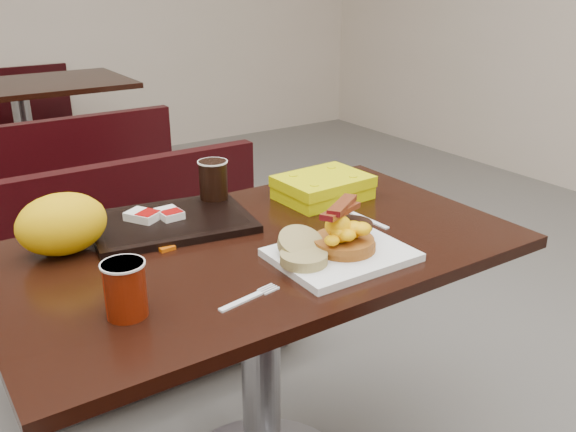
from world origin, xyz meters
TOP-DOWN VIEW (x-y plane):
  - table_near at (0.00, 0.00)m, footprint 1.20×0.70m
  - bench_near_n at (0.00, 0.70)m, footprint 1.00×0.46m
  - table_far at (0.00, 2.60)m, footprint 1.20×0.70m
  - bench_far_s at (0.00, 1.90)m, footprint 1.00×0.46m
  - bench_far_n at (0.00, 3.30)m, footprint 1.00×0.46m
  - platter at (0.11, -0.17)m, footprint 0.29×0.23m
  - pancake_stack at (0.12, -0.16)m, footprint 0.17×0.17m
  - sausage_patty at (0.17, -0.13)m, footprint 0.10×0.10m
  - scrambled_eggs at (0.10, -0.17)m, footprint 0.10×0.09m
  - bacon_strips at (0.12, -0.15)m, footprint 0.18×0.15m
  - muffin_bottom at (0.01, -0.17)m, footprint 0.13×0.13m
  - muffin_top at (0.03, -0.13)m, footprint 0.11×0.11m
  - coffee_cup_near at (-0.37, -0.14)m, footprint 0.09×0.09m
  - fork at (-0.17, -0.22)m, footprint 0.14×0.05m
  - knife at (0.30, -0.02)m, footprint 0.02×0.17m
  - condiment_syrup at (-0.19, 0.09)m, footprint 0.04×0.03m
  - condiment_ketchup at (0.02, 0.07)m, footprint 0.05×0.04m
  - tray at (-0.13, 0.21)m, footprint 0.43×0.33m
  - hashbrown_sleeve_left at (-0.18, 0.25)m, footprint 0.09×0.10m
  - hashbrown_sleeve_right at (-0.12, 0.23)m, footprint 0.06×0.07m
  - coffee_cup_far at (0.03, 0.29)m, footprint 0.10×0.10m
  - clamshell at (0.31, 0.16)m, footprint 0.25×0.19m
  - paper_bag at (-0.39, 0.20)m, footprint 0.24×0.21m

SIDE VIEW (x-z plane):
  - bench_near_n at x=0.00m, z-range 0.00..0.72m
  - bench_far_s at x=0.00m, z-range 0.00..0.72m
  - bench_far_n at x=0.00m, z-range 0.00..0.72m
  - table_near at x=0.00m, z-range 0.00..0.75m
  - table_far at x=0.00m, z-range 0.00..0.75m
  - knife at x=0.30m, z-range 0.75..0.75m
  - fork at x=-0.17m, z-range 0.75..0.75m
  - condiment_syrup at x=-0.19m, z-range 0.75..0.76m
  - condiment_ketchup at x=0.02m, z-range 0.75..0.76m
  - platter at x=0.11m, z-range 0.75..0.77m
  - tray at x=-0.13m, z-range 0.75..0.77m
  - hashbrown_sleeve_right at x=-0.12m, z-range 0.77..0.79m
  - hashbrown_sleeve_left at x=-0.18m, z-range 0.77..0.79m
  - muffin_bottom at x=0.01m, z-range 0.77..0.79m
  - pancake_stack at x=0.12m, z-range 0.77..0.80m
  - clamshell at x=0.31m, z-range 0.75..0.82m
  - muffin_top at x=0.03m, z-range 0.76..0.82m
  - sausage_patty at x=0.17m, z-range 0.80..0.81m
  - coffee_cup_near at x=-0.37m, z-range 0.75..0.86m
  - paper_bag at x=-0.39m, z-range 0.75..0.89m
  - coffee_cup_far at x=0.03m, z-range 0.77..0.87m
  - scrambled_eggs at x=0.10m, z-range 0.80..0.85m
  - bacon_strips at x=0.12m, z-range 0.85..0.86m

